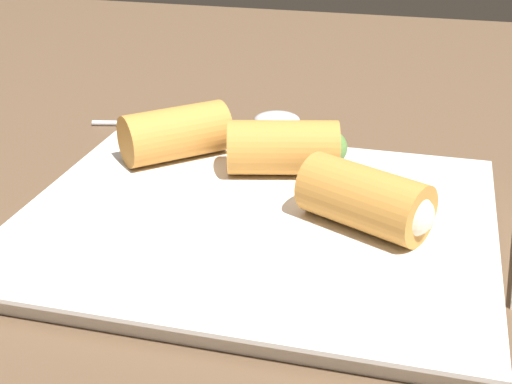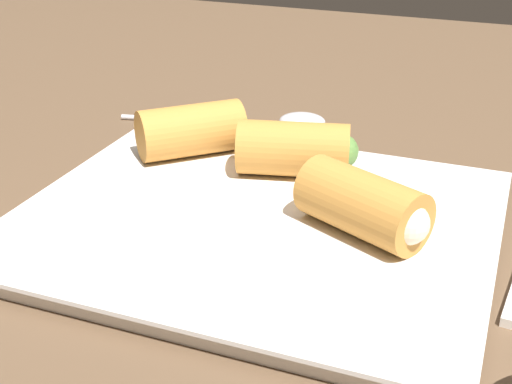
% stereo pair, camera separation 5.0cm
% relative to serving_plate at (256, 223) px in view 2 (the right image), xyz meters
% --- Properties ---
extents(table_surface, '(1.80, 1.40, 0.02)m').
position_rel_serving_plate_xyz_m(table_surface, '(0.02, -0.03, -0.02)').
color(table_surface, brown).
rests_on(table_surface, ground).
extents(serving_plate, '(0.32, 0.27, 0.01)m').
position_rel_serving_plate_xyz_m(serving_plate, '(0.00, 0.00, 0.00)').
color(serving_plate, white).
rests_on(serving_plate, table_surface).
extents(roll_front_left, '(0.09, 0.06, 0.04)m').
position_rel_serving_plate_xyz_m(roll_front_left, '(-0.01, -0.07, 0.03)').
color(roll_front_left, '#C68438').
rests_on(roll_front_left, serving_plate).
extents(roll_front_right, '(0.09, 0.07, 0.04)m').
position_rel_serving_plate_xyz_m(roll_front_right, '(-0.08, 0.00, 0.03)').
color(roll_front_right, '#C68438').
rests_on(roll_front_right, serving_plate).
extents(roll_back_left, '(0.09, 0.09, 0.04)m').
position_rel_serving_plate_xyz_m(roll_back_left, '(0.08, -0.08, 0.03)').
color(roll_back_left, '#C68438').
rests_on(roll_back_left, serving_plate).
extents(spoon, '(0.20, 0.06, 0.02)m').
position_rel_serving_plate_xyz_m(spoon, '(0.05, -0.20, -0.00)').
color(spoon, silver).
rests_on(spoon, table_surface).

